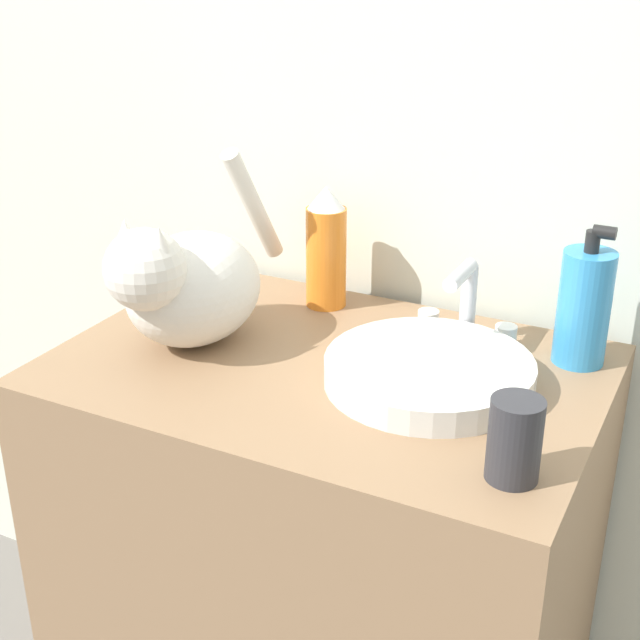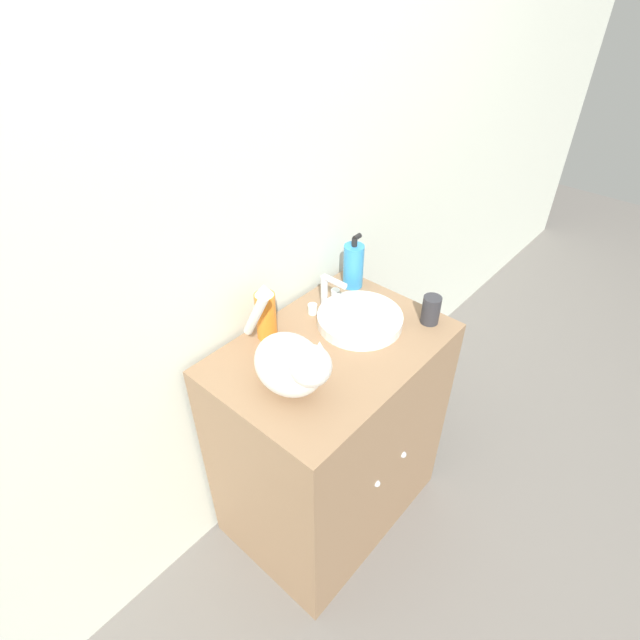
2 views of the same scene
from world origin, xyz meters
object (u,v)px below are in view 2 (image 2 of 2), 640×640
at_px(cat, 292,363).
at_px(cup, 431,310).
at_px(spray_bottle, 266,312).
at_px(soap_bottle, 353,265).

bearing_deg(cat, cup, 83.60).
relative_size(cat, spray_bottle, 1.84).
height_order(soap_bottle, cup, soap_bottle).
distance_m(soap_bottle, spray_bottle, 0.41).
height_order(cat, spray_bottle, cat).
height_order(spray_bottle, cup, spray_bottle).
bearing_deg(cup, spray_bottle, 139.35).
height_order(cat, soap_bottle, cat).
relative_size(cat, soap_bottle, 1.80).
height_order(cat, cup, cat).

